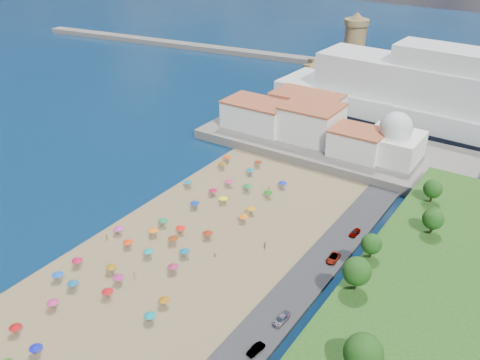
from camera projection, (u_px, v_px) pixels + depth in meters
The scene contains 11 objects.
ground at pixel (169, 245), 129.37m from camera, with size 700.00×700.00×0.00m, color #071938.
terrace at pixel (335, 145), 177.56m from camera, with size 90.00×36.00×3.00m, color #59544C.
jetty at pixel (321, 104), 214.19m from camera, with size 18.00×70.00×2.40m, color #59544C.
breakwater at pixel (196, 47), 295.02m from camera, with size 200.00×7.00×2.60m, color #59544C.
waterfront_buildings at pixel (302, 119), 181.39m from camera, with size 57.00×29.00×11.00m.
domed_building at pixel (394, 140), 162.84m from camera, with size 16.00×16.00×15.00m.
fortress at pixel (352, 72), 233.72m from camera, with size 40.00×40.00×32.40m.
beach_parasols at pixel (134, 259), 120.93m from camera, with size 31.06×116.66×2.20m.
beachgoers at pixel (181, 241), 128.94m from camera, with size 36.67×92.67×1.86m.
parked_cars at pixel (296, 301), 109.36m from camera, with size 2.38×70.90×1.36m.
hillside_trees at pixel (349, 315), 93.05m from camera, with size 18.07×111.23×8.26m.
Camera 1 is at (73.19, -79.65, 74.69)m, focal length 40.00 mm.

